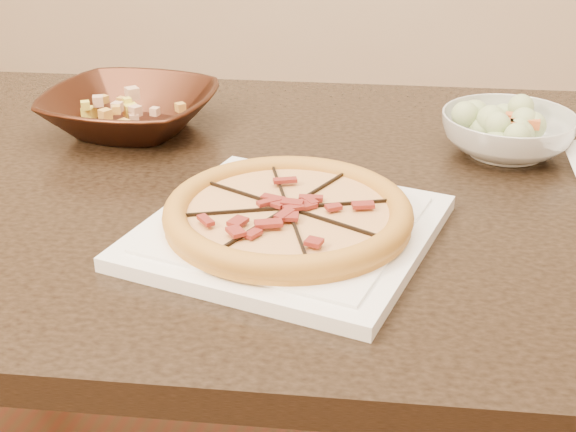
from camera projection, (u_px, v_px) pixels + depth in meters
The scene contains 7 objects.
dining_table at pixel (256, 239), 1.18m from camera, with size 1.56×1.12×0.75m.
plate at pixel (288, 230), 0.97m from camera, with size 0.38×0.38×0.02m.
pizza at pixel (288, 213), 0.96m from camera, with size 0.30×0.30×0.03m.
bronze_bowl at pixel (131, 111), 1.30m from camera, with size 0.27×0.27×0.07m, color #3D1F13.
mixed_dish at pixel (127, 83), 1.27m from camera, with size 0.12×0.12×0.03m.
salad_bowl at pixel (507, 134), 1.21m from camera, with size 0.20×0.20×0.06m, color silver.
salad at pixel (511, 103), 1.19m from camera, with size 0.11×0.11×0.04m.
Camera 1 is at (0.42, -1.06, 1.21)m, focal length 50.00 mm.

